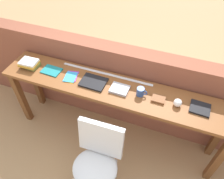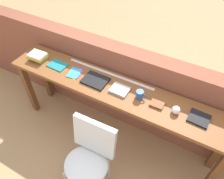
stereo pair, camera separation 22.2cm
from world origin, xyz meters
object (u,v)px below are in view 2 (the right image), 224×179
at_px(book_repair_rightmost, 199,118).
at_px(book_open_centre, 95,80).
at_px(book_stack_leftmost, 38,57).
at_px(sports_ball_small, 176,110).
at_px(pamphlet_pile_colourful, 75,73).
at_px(mug, 140,95).
at_px(magazine_cycling, 58,65).
at_px(leather_journal_brown, 157,104).
at_px(chair_white_moulded, 89,155).

bearing_deg(book_repair_rightmost, book_open_centre, -175.69).
height_order(book_stack_leftmost, sports_ball_small, book_stack_leftmost).
bearing_deg(pamphlet_pile_colourful, mug, 0.59).
relative_size(book_stack_leftmost, mug, 1.88).
relative_size(magazine_cycling, sports_ball_small, 2.67).
bearing_deg(book_repair_rightmost, leather_journal_brown, -173.46).
xyz_separation_m(sports_ball_small, book_repair_rightmost, (0.21, 0.03, -0.03)).
bearing_deg(book_open_centre, magazine_cycling, 179.99).
bearing_deg(magazine_cycling, book_open_centre, 1.18).
xyz_separation_m(leather_journal_brown, book_repair_rightmost, (0.39, 0.02, -0.00)).
xyz_separation_m(mug, leather_journal_brown, (0.18, -0.01, -0.03)).
bearing_deg(sports_ball_small, book_repair_rightmost, 8.66).
relative_size(pamphlet_pile_colourful, mug, 1.82).
xyz_separation_m(book_stack_leftmost, book_repair_rightmost, (1.87, 0.03, -0.03)).
relative_size(chair_white_moulded, mug, 8.10).
bearing_deg(sports_ball_small, pamphlet_pile_colourful, 179.76).
bearing_deg(mug, leather_journal_brown, -1.56).
distance_m(sports_ball_small, book_repair_rightmost, 0.21).
bearing_deg(chair_white_moulded, book_repair_rightmost, 38.48).
bearing_deg(book_stack_leftmost, magazine_cycling, 3.40).
bearing_deg(magazine_cycling, chair_white_moulded, -35.55).
height_order(book_open_centre, book_repair_rightmost, same).
bearing_deg(magazine_cycling, sports_ball_small, 1.69).
relative_size(book_stack_leftmost, pamphlet_pile_colourful, 1.04).
bearing_deg(sports_ball_small, chair_white_moulded, -134.36).
relative_size(book_stack_leftmost, book_repair_rightmost, 1.12).
height_order(chair_white_moulded, mug, mug).
height_order(pamphlet_pile_colourful, mug, mug).
height_order(pamphlet_pile_colourful, book_repair_rightmost, book_repair_rightmost).
bearing_deg(mug, book_stack_leftmost, -179.53).
bearing_deg(pamphlet_pile_colourful, chair_white_moulded, -48.15).
xyz_separation_m(magazine_cycling, leather_journal_brown, (1.21, -0.01, 0.01)).
bearing_deg(sports_ball_small, book_stack_leftmost, 179.93).
distance_m(magazine_cycling, book_repair_rightmost, 1.61).
height_order(mug, sports_ball_small, mug).
distance_m(pamphlet_pile_colourful, leather_journal_brown, 0.96).
distance_m(magazine_cycling, book_open_centre, 0.52).
xyz_separation_m(chair_white_moulded, pamphlet_pile_colourful, (-0.55, 0.61, 0.36)).
distance_m(book_stack_leftmost, book_open_centre, 0.79).
relative_size(book_open_centre, sports_ball_small, 3.37).
bearing_deg(chair_white_moulded, magazine_cycling, 142.02).
bearing_deg(chair_white_moulded, book_open_centre, 114.83).
height_order(book_open_centre, mug, mug).
height_order(book_stack_leftmost, mug, mug).
xyz_separation_m(magazine_cycling, book_repair_rightmost, (1.61, 0.01, 0.00)).
xyz_separation_m(pamphlet_pile_colourful, book_open_centre, (0.26, 0.00, 0.01)).
height_order(magazine_cycling, mug, mug).
distance_m(book_stack_leftmost, pamphlet_pile_colourful, 0.52).
distance_m(book_stack_leftmost, magazine_cycling, 0.27).
bearing_deg(pamphlet_pile_colourful, magazine_cycling, 176.98).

